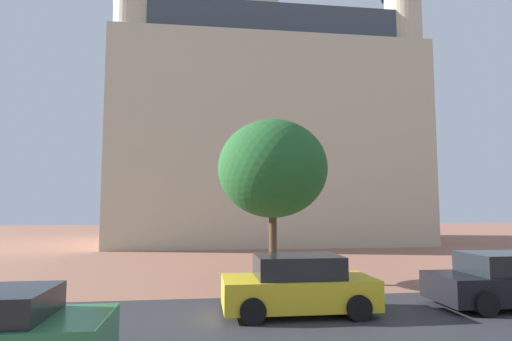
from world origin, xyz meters
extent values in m
plane|color=#93604C|center=(0.00, 10.00, 0.00)|extent=(120.00, 120.00, 0.00)
cube|color=#2D2D33|center=(0.00, 7.63, 0.00)|extent=(120.00, 7.67, 0.00)
cube|color=beige|center=(3.42, 33.22, 7.69)|extent=(23.50, 14.06, 15.39)
cube|color=#38424C|center=(3.42, 33.22, 16.59)|extent=(21.62, 12.93, 2.40)
cube|color=beige|center=(2.32, 33.22, 13.03)|extent=(4.16, 4.16, 26.05)
cylinder|color=beige|center=(-6.83, 27.70, 8.95)|extent=(2.80, 2.80, 17.89)
cylinder|color=beige|center=(13.67, 27.70, 9.66)|extent=(2.80, 2.80, 19.33)
cube|color=black|center=(7.07, 9.31, 0.55)|extent=(4.60, 1.88, 0.74)
cube|color=black|center=(7.07, 9.31, 1.21)|extent=(2.57, 1.66, 0.58)
cylinder|color=black|center=(5.55, 10.25, 0.32)|extent=(0.64, 0.22, 0.64)
cylinder|color=black|center=(5.55, 8.37, 0.32)|extent=(0.64, 0.22, 0.64)
cube|color=gold|center=(0.82, 9.31, 0.56)|extent=(4.00, 1.83, 0.77)
cube|color=black|center=(0.82, 9.31, 1.24)|extent=(2.24, 1.61, 0.58)
cylinder|color=black|center=(2.14, 10.23, 0.32)|extent=(0.64, 0.22, 0.64)
cylinder|color=black|center=(2.14, 8.40, 0.32)|extent=(0.64, 0.22, 0.64)
cylinder|color=black|center=(-0.50, 10.23, 0.32)|extent=(0.64, 0.22, 0.64)
cylinder|color=black|center=(-0.50, 8.40, 0.32)|extent=(0.64, 0.22, 0.64)
cylinder|color=black|center=(-4.05, 6.88, 0.32)|extent=(0.64, 0.22, 0.64)
cylinder|color=#4C3823|center=(0.90, 13.76, 1.31)|extent=(0.30, 0.30, 2.62)
ellipsoid|color=#235B28|center=(0.90, 13.76, 4.29)|extent=(4.16, 4.16, 3.74)
camera|label=1|loc=(-1.71, -1.64, 2.78)|focal=28.91mm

